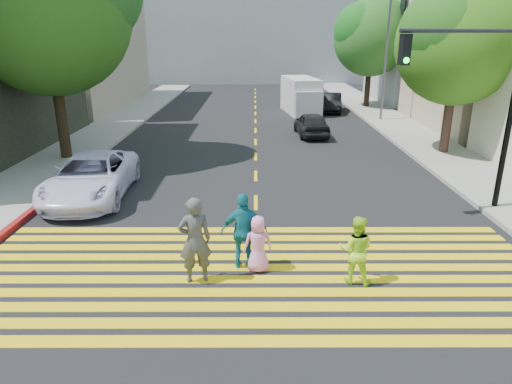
{
  "coord_description": "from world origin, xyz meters",
  "views": [
    {
      "loc": [
        -0.02,
        -8.07,
        5.21
      ],
      "look_at": [
        0.0,
        3.0,
        1.4
      ],
      "focal_mm": 32.0,
      "sensor_mm": 36.0,
      "label": 1
    }
  ],
  "objects_px": {
    "pedestrian_extra": "(244,231)",
    "white_sedan": "(91,177)",
    "white_van": "(301,97)",
    "pedestrian_child": "(258,244)",
    "silver_car": "(296,92)",
    "dark_car_near": "(311,124)",
    "tree_right_far": "(372,34)",
    "traffic_signal": "(483,92)",
    "tree_right_near": "(460,36)",
    "pedestrian_woman": "(356,250)",
    "dark_car_parked": "(331,103)",
    "tree_left": "(48,2)",
    "pedestrian_man": "(195,240)"
  },
  "relations": [
    {
      "from": "pedestrian_extra",
      "to": "white_sedan",
      "type": "xyz_separation_m",
      "value": [
        -5.24,
        4.94,
        -0.2
      ]
    },
    {
      "from": "pedestrian_extra",
      "to": "white_van",
      "type": "xyz_separation_m",
      "value": [
        3.5,
        22.66,
        0.22
      ]
    },
    {
      "from": "pedestrian_child",
      "to": "silver_car",
      "type": "relative_size",
      "value": 0.32
    },
    {
      "from": "white_sedan",
      "to": "dark_car_near",
      "type": "relative_size",
      "value": 1.36
    },
    {
      "from": "silver_car",
      "to": "white_van",
      "type": "relative_size",
      "value": 0.8
    },
    {
      "from": "pedestrian_child",
      "to": "silver_car",
      "type": "xyz_separation_m",
      "value": [
        3.41,
        29.91,
        -0.06
      ]
    },
    {
      "from": "tree_right_far",
      "to": "white_sedan",
      "type": "xyz_separation_m",
      "value": [
        -13.97,
        -20.14,
        -4.6
      ]
    },
    {
      "from": "tree_right_far",
      "to": "traffic_signal",
      "type": "height_order",
      "value": "tree_right_far"
    },
    {
      "from": "tree_right_near",
      "to": "white_van",
      "type": "bearing_deg",
      "value": 114.91
    },
    {
      "from": "pedestrian_child",
      "to": "traffic_signal",
      "type": "height_order",
      "value": "traffic_signal"
    },
    {
      "from": "pedestrian_extra",
      "to": "silver_car",
      "type": "distance_m",
      "value": 29.96
    },
    {
      "from": "tree_right_far",
      "to": "pedestrian_extra",
      "type": "height_order",
      "value": "tree_right_far"
    },
    {
      "from": "pedestrian_woman",
      "to": "traffic_signal",
      "type": "distance_m",
      "value": 6.68
    },
    {
      "from": "dark_car_parked",
      "to": "white_van",
      "type": "height_order",
      "value": "white_van"
    },
    {
      "from": "tree_right_near",
      "to": "tree_left",
      "type": "bearing_deg",
      "value": -176.64
    },
    {
      "from": "pedestrian_child",
      "to": "dark_car_parked",
      "type": "relative_size",
      "value": 0.34
    },
    {
      "from": "pedestrian_child",
      "to": "pedestrian_woman",
      "type": "bearing_deg",
      "value": 158.28
    },
    {
      "from": "tree_right_near",
      "to": "pedestrian_man",
      "type": "height_order",
      "value": "tree_right_near"
    },
    {
      "from": "pedestrian_man",
      "to": "pedestrian_child",
      "type": "relative_size",
      "value": 1.46
    },
    {
      "from": "white_sedan",
      "to": "silver_car",
      "type": "relative_size",
      "value": 1.22
    },
    {
      "from": "tree_left",
      "to": "pedestrian_extra",
      "type": "relative_size",
      "value": 5.22
    },
    {
      "from": "pedestrian_woman",
      "to": "pedestrian_child",
      "type": "distance_m",
      "value": 2.2
    },
    {
      "from": "dark_car_near",
      "to": "dark_car_parked",
      "type": "distance_m",
      "value": 8.6
    },
    {
      "from": "silver_car",
      "to": "tree_right_far",
      "type": "bearing_deg",
      "value": 146.41
    },
    {
      "from": "pedestrian_extra",
      "to": "dark_car_near",
      "type": "distance_m",
      "value": 15.28
    },
    {
      "from": "white_sedan",
      "to": "tree_right_near",
      "type": "bearing_deg",
      "value": 19.5
    },
    {
      "from": "tree_left",
      "to": "dark_car_parked",
      "type": "distance_m",
      "value": 19.95
    },
    {
      "from": "tree_right_near",
      "to": "dark_car_parked",
      "type": "distance_m",
      "value": 13.55
    },
    {
      "from": "tree_left",
      "to": "silver_car",
      "type": "height_order",
      "value": "tree_left"
    },
    {
      "from": "dark_car_near",
      "to": "tree_left",
      "type": "bearing_deg",
      "value": 20.66
    },
    {
      "from": "tree_left",
      "to": "pedestrian_man",
      "type": "height_order",
      "value": "tree_left"
    },
    {
      "from": "tree_left",
      "to": "tree_right_far",
      "type": "xyz_separation_m",
      "value": [
        16.67,
        15.24,
        -1.15
      ]
    },
    {
      "from": "tree_left",
      "to": "tree_right_far",
      "type": "height_order",
      "value": "tree_left"
    },
    {
      "from": "pedestrian_man",
      "to": "pedestrian_woman",
      "type": "relative_size",
      "value": 1.27
    },
    {
      "from": "pedestrian_woman",
      "to": "white_sedan",
      "type": "bearing_deg",
      "value": -21.48
    },
    {
      "from": "white_sedan",
      "to": "traffic_signal",
      "type": "xyz_separation_m",
      "value": [
        12.0,
        -1.44,
        2.97
      ]
    },
    {
      "from": "white_sedan",
      "to": "white_van",
      "type": "xyz_separation_m",
      "value": [
        8.74,
        17.72,
        0.42
      ]
    },
    {
      "from": "dark_car_near",
      "to": "silver_car",
      "type": "relative_size",
      "value": 0.89
    },
    {
      "from": "dark_car_parked",
      "to": "tree_right_far",
      "type": "bearing_deg",
      "value": 40.5
    },
    {
      "from": "silver_car",
      "to": "tree_left",
      "type": "bearing_deg",
      "value": 68.92
    },
    {
      "from": "tree_left",
      "to": "tree_right_far",
      "type": "relative_size",
      "value": 1.22
    },
    {
      "from": "tree_right_near",
      "to": "silver_car",
      "type": "height_order",
      "value": "tree_right_near"
    },
    {
      "from": "tree_left",
      "to": "tree_right_near",
      "type": "bearing_deg",
      "value": 3.36
    },
    {
      "from": "dark_car_near",
      "to": "white_van",
      "type": "distance_m",
      "value": 7.76
    },
    {
      "from": "tree_right_far",
      "to": "pedestrian_woman",
      "type": "distance_m",
      "value": 26.93
    },
    {
      "from": "pedestrian_man",
      "to": "pedestrian_extra",
      "type": "distance_m",
      "value": 1.24
    },
    {
      "from": "white_sedan",
      "to": "dark_car_parked",
      "type": "relative_size",
      "value": 1.31
    },
    {
      "from": "pedestrian_man",
      "to": "silver_car",
      "type": "bearing_deg",
      "value": -113.5
    },
    {
      "from": "pedestrian_woman",
      "to": "silver_car",
      "type": "relative_size",
      "value": 0.37
    },
    {
      "from": "pedestrian_child",
      "to": "tree_right_far",
      "type": "bearing_deg",
      "value": -116.4
    }
  ]
}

